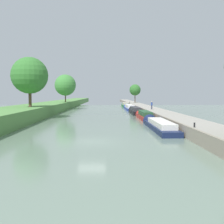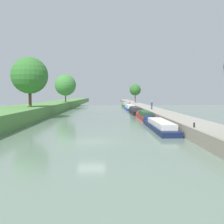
{
  "view_description": "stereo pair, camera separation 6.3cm",
  "coord_description": "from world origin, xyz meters",
  "px_view_note": "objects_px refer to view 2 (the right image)",
  "views": [
    {
      "loc": [
        1.38,
        -23.67,
        4.28
      ],
      "look_at": [
        2.34,
        24.79,
        1.0
      ],
      "focal_mm": 42.2,
      "sensor_mm": 36.0,
      "label": 1
    },
    {
      "loc": [
        1.45,
        -23.67,
        4.28
      ],
      "look_at": [
        2.34,
        24.79,
        1.0
      ],
      "focal_mm": 42.2,
      "sensor_mm": 36.0,
      "label": 2
    }
  ],
  "objects_px": {
    "narrowboat_blue": "(129,107)",
    "mooring_bollard_near": "(194,125)",
    "narrowboat_black": "(135,111)",
    "narrowboat_red": "(144,116)",
    "mooring_bollard_far": "(130,102)",
    "narrowboat_navy": "(158,125)",
    "narrowboat_green": "(125,105)",
    "person_walking": "(152,105)"
  },
  "relations": [
    {
      "from": "narrowboat_blue",
      "to": "mooring_bollard_far",
      "type": "relative_size",
      "value": 36.52
    },
    {
      "from": "narrowboat_blue",
      "to": "mooring_bollard_far",
      "type": "distance_m",
      "value": 20.53
    },
    {
      "from": "narrowboat_red",
      "to": "narrowboat_green",
      "type": "distance_m",
      "value": 43.7
    },
    {
      "from": "person_walking",
      "to": "mooring_bollard_far",
      "type": "distance_m",
      "value": 40.64
    },
    {
      "from": "person_walking",
      "to": "narrowboat_green",
      "type": "bearing_deg",
      "value": 94.87
    },
    {
      "from": "narrowboat_navy",
      "to": "person_walking",
      "type": "height_order",
      "value": "person_walking"
    },
    {
      "from": "narrowboat_green",
      "to": "narrowboat_red",
      "type": "bearing_deg",
      "value": -89.59
    },
    {
      "from": "narrowboat_navy",
      "to": "mooring_bollard_far",
      "type": "bearing_deg",
      "value": 88.36
    },
    {
      "from": "narrowboat_green",
      "to": "person_walking",
      "type": "xyz_separation_m",
      "value": [
        3.02,
        -35.5,
        1.47
      ]
    },
    {
      "from": "narrowboat_black",
      "to": "narrowboat_green",
      "type": "relative_size",
      "value": 1.08
    },
    {
      "from": "narrowboat_black",
      "to": "person_walking",
      "type": "height_order",
      "value": "person_walking"
    },
    {
      "from": "narrowboat_green",
      "to": "mooring_bollard_near",
      "type": "xyz_separation_m",
      "value": [
        2.0,
        -64.96,
        0.82
      ]
    },
    {
      "from": "narrowboat_red",
      "to": "narrowboat_green",
      "type": "relative_size",
      "value": 0.99
    },
    {
      "from": "narrowboat_red",
      "to": "mooring_bollard_near",
      "type": "distance_m",
      "value": 21.34
    },
    {
      "from": "narrowboat_blue",
      "to": "mooring_bollard_near",
      "type": "distance_m",
      "value": 49.7
    },
    {
      "from": "narrowboat_navy",
      "to": "narrowboat_red",
      "type": "height_order",
      "value": "narrowboat_red"
    },
    {
      "from": "narrowboat_navy",
      "to": "narrowboat_black",
      "type": "relative_size",
      "value": 1.12
    },
    {
      "from": "mooring_bollard_far",
      "to": "narrowboat_navy",
      "type": "bearing_deg",
      "value": -91.64
    },
    {
      "from": "narrowboat_navy",
      "to": "narrowboat_red",
      "type": "bearing_deg",
      "value": 89.59
    },
    {
      "from": "person_walking",
      "to": "narrowboat_black",
      "type": "bearing_deg",
      "value": 122.75
    },
    {
      "from": "narrowboat_black",
      "to": "narrowboat_blue",
      "type": "height_order",
      "value": "narrowboat_black"
    },
    {
      "from": "narrowboat_red",
      "to": "mooring_bollard_near",
      "type": "height_order",
      "value": "mooring_bollard_near"
    },
    {
      "from": "narrowboat_black",
      "to": "mooring_bollard_near",
      "type": "relative_size",
      "value": 27.68
    },
    {
      "from": "narrowboat_red",
      "to": "mooring_bollard_near",
      "type": "xyz_separation_m",
      "value": [
        1.68,
        -21.26,
        0.83
      ]
    },
    {
      "from": "narrowboat_black",
      "to": "mooring_bollard_far",
      "type": "bearing_deg",
      "value": 86.93
    },
    {
      "from": "narrowboat_blue",
      "to": "narrowboat_black",
      "type": "bearing_deg",
      "value": -90.07
    },
    {
      "from": "mooring_bollard_near",
      "to": "narrowboat_navy",
      "type": "bearing_deg",
      "value": 102.24
    },
    {
      "from": "person_walking",
      "to": "mooring_bollard_near",
      "type": "bearing_deg",
      "value": -92.0
    },
    {
      "from": "narrowboat_black",
      "to": "mooring_bollard_near",
      "type": "bearing_deg",
      "value": -86.75
    },
    {
      "from": "narrowboat_black",
      "to": "narrowboat_green",
      "type": "xyz_separation_m",
      "value": [
        -0.07,
        30.9,
        -0.02
      ]
    },
    {
      "from": "narrowboat_red",
      "to": "mooring_bollard_far",
      "type": "bearing_deg",
      "value": 88.03
    },
    {
      "from": "narrowboat_green",
      "to": "mooring_bollard_near",
      "type": "distance_m",
      "value": 64.99
    },
    {
      "from": "narrowboat_black",
      "to": "narrowboat_green",
      "type": "distance_m",
      "value": 30.9
    },
    {
      "from": "narrowboat_green",
      "to": "mooring_bollard_far",
      "type": "height_order",
      "value": "mooring_bollard_far"
    },
    {
      "from": "mooring_bollard_near",
      "to": "mooring_bollard_far",
      "type": "bearing_deg",
      "value": 90.0
    },
    {
      "from": "narrowboat_green",
      "to": "person_walking",
      "type": "bearing_deg",
      "value": -85.13
    },
    {
      "from": "narrowboat_green",
      "to": "mooring_bollard_near",
      "type": "bearing_deg",
      "value": -88.24
    },
    {
      "from": "narrowboat_green",
      "to": "mooring_bollard_far",
      "type": "distance_m",
      "value": 5.56
    },
    {
      "from": "mooring_bollard_far",
      "to": "narrowboat_blue",
      "type": "bearing_deg",
      "value": -95.35
    },
    {
      "from": "narrowboat_black",
      "to": "narrowboat_red",
      "type": "bearing_deg",
      "value": -88.88
    },
    {
      "from": "narrowboat_red",
      "to": "mooring_bollard_far",
      "type": "relative_size",
      "value": 25.41
    },
    {
      "from": "narrowboat_blue",
      "to": "mooring_bollard_near",
      "type": "relative_size",
      "value": 36.52
    }
  ]
}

